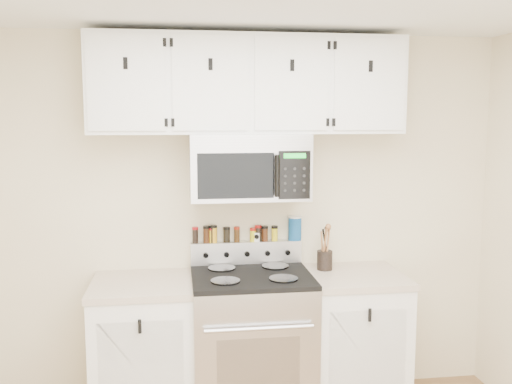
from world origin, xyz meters
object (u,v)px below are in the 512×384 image
(utensil_crock, at_px, (325,259))
(salt_canister, at_px, (295,228))
(range, at_px, (252,343))
(microwave, at_px, (249,166))

(utensil_crock, bearing_deg, salt_canister, 142.11)
(range, height_order, utensil_crock, utensil_crock)
(utensil_crock, bearing_deg, range, -164.56)
(microwave, xyz_separation_m, utensil_crock, (0.52, 0.02, -0.63))
(range, relative_size, salt_canister, 6.54)
(range, bearing_deg, microwave, 89.77)
(microwave, bearing_deg, range, -90.23)
(microwave, bearing_deg, utensil_crock, 1.82)
(range, distance_m, microwave, 1.15)
(utensil_crock, bearing_deg, microwave, -178.18)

